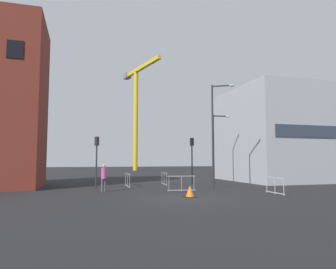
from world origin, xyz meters
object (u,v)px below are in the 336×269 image
(traffic_light_far, at_px, (97,153))
(traffic_cone_on_verge, at_px, (190,191))
(traffic_light_near, at_px, (192,153))
(pedestrian_walking, at_px, (104,176))
(streetlamp_short, at_px, (216,142))
(construction_crane, at_px, (136,102))
(streetlamp_tall, at_px, (215,128))

(traffic_light_far, relative_size, traffic_cone_on_verge, 5.74)
(traffic_light_near, distance_m, pedestrian_walking, 9.39)
(traffic_light_near, height_order, traffic_light_far, traffic_light_near)
(streetlamp_short, bearing_deg, traffic_light_near, -175.18)
(traffic_light_near, xyz_separation_m, traffic_cone_on_verge, (-3.41, -8.72, -2.44))
(construction_crane, distance_m, streetlamp_short, 36.59)
(streetlamp_short, xyz_separation_m, traffic_cone_on_verge, (-5.84, -8.93, -3.47))
(streetlamp_short, relative_size, traffic_light_far, 1.61)
(construction_crane, relative_size, streetlamp_short, 3.33)
(streetlamp_tall, relative_size, traffic_light_near, 1.91)
(pedestrian_walking, xyz_separation_m, traffic_cone_on_verge, (4.65, -4.22, -0.77))
(traffic_cone_on_verge, bearing_deg, construction_crane, 84.05)
(streetlamp_tall, bearing_deg, traffic_light_far, 160.01)
(traffic_light_near, bearing_deg, construction_crane, 88.09)
(pedestrian_walking, bearing_deg, construction_crane, 76.93)
(streetlamp_tall, distance_m, traffic_light_far, 9.31)
(construction_crane, height_order, traffic_cone_on_verge, construction_crane)
(construction_crane, relative_size, pedestrian_walking, 11.33)
(traffic_light_far, bearing_deg, traffic_light_near, 10.31)
(streetlamp_short, distance_m, pedestrian_walking, 11.81)
(streetlamp_tall, xyz_separation_m, streetlamp_short, (2.29, 4.85, -0.80))
(streetlamp_tall, height_order, traffic_light_near, streetlamp_tall)
(construction_crane, height_order, pedestrian_walking, construction_crane)
(streetlamp_tall, relative_size, streetlamp_short, 1.24)
(traffic_light_near, bearing_deg, streetlamp_tall, -88.33)
(construction_crane, xyz_separation_m, traffic_cone_on_verge, (-4.59, -44.04, -13.67))
(construction_crane, xyz_separation_m, pedestrian_walking, (-9.24, -39.82, -12.89))
(traffic_light_far, distance_m, pedestrian_walking, 3.37)
(streetlamp_tall, distance_m, traffic_light_near, 4.99)
(streetlamp_short, distance_m, traffic_light_near, 2.64)
(traffic_light_near, height_order, traffic_cone_on_verge, traffic_light_near)
(traffic_cone_on_verge, bearing_deg, pedestrian_walking, 137.78)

